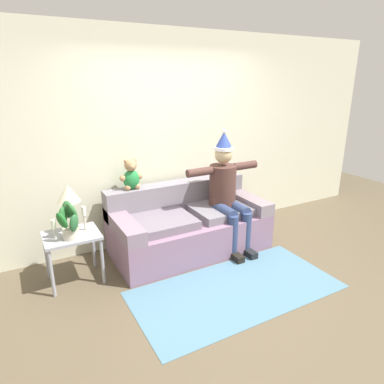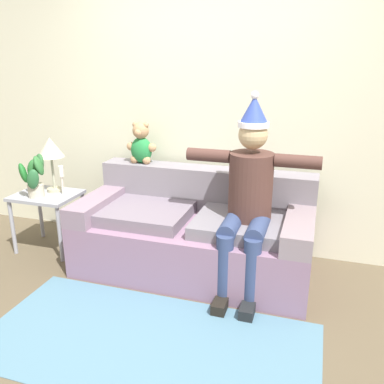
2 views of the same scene
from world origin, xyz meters
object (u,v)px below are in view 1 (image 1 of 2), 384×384
person_seated (227,190)px  side_table (72,242)px  table_lamp (68,196)px  teddy_bear (131,176)px  candle_tall (54,227)px  couch (188,225)px  candle_short (84,215)px  potted_plant (68,221)px

person_seated → side_table: 1.92m
person_seated → table_lamp: bearing=174.3°
person_seated → teddy_bear: 1.20m
candle_tall → side_table: bearing=7.2°
couch → side_table: couch is taller
side_table → candle_tall: size_ratio=2.77×
table_lamp → person_seated: bearing=-5.7°
couch → candle_tall: size_ratio=9.44×
person_seated → table_lamp: size_ratio=2.98×
person_seated → candle_short: (-1.74, 0.13, -0.05)m
table_lamp → potted_plant: bearing=-106.0°
couch → side_table: (-1.43, -0.07, 0.14)m
candle_tall → couch: bearing=3.2°
person_seated → potted_plant: bearing=-179.8°
teddy_bear → table_lamp: size_ratio=0.75×
potted_plant → candle_short: 0.23m
teddy_bear → person_seated: bearing=-23.1°
side_table → potted_plant: potted_plant is taller
person_seated → candle_short: bearing=175.6°
table_lamp → candle_short: size_ratio=1.90×
couch → side_table: 1.44m
side_table → table_lamp: table_lamp is taller
couch → candle_tall: couch is taller
person_seated → teddy_bear: (-1.08, 0.46, 0.22)m
couch → candle_short: 1.33m
teddy_bear → potted_plant: bearing=-150.7°
couch → candle_tall: (-1.59, -0.09, 0.35)m
side_table → potted_plant: size_ratio=1.43×
person_seated → candle_tall: (-2.05, 0.07, -0.09)m
candle_tall → potted_plant: bearing=-31.1°
couch → person_seated: size_ratio=1.27×
side_table → candle_tall: candle_tall is taller
side_table → candle_short: 0.31m
teddy_bear → table_lamp: 0.83m
teddy_bear → candle_short: (-0.65, -0.33, -0.27)m
table_lamp → candle_tall: table_lamp is taller
candle_short → potted_plant: bearing=-142.2°
teddy_bear → couch: bearing=-25.8°
potted_plant → candle_tall: size_ratio=1.93×
candle_short → person_seated: bearing=-4.4°
couch → potted_plant: size_ratio=4.89×
couch → person_seated: bearing=-19.4°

